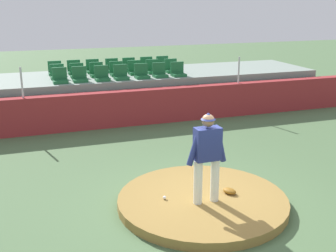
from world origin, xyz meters
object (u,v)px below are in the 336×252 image
Objects in this scene: stadium_chair_12 at (153,69)px; stadium_chair_3 at (121,75)px; stadium_chair_6 at (178,72)px; stadium_chair_16 at (93,69)px; stadium_chair_13 at (171,68)px; stadium_chair_10 at (117,71)px; stadium_chair_5 at (160,73)px; stadium_chair_15 at (74,70)px; fielding_glove at (230,191)px; stadium_chair_9 at (97,72)px; stadium_chair_2 at (102,76)px; stadium_chair_7 at (58,74)px; stadium_chair_11 at (135,70)px; stadium_chair_20 at (163,65)px; stadium_chair_1 at (80,77)px; stadium_chair_8 at (77,73)px; stadium_chair_17 at (112,68)px; stadium_chair_18 at (129,67)px; stadium_chair_19 at (147,66)px; stadium_chair_14 at (55,71)px; stadium_chair_4 at (142,74)px; stadium_chair_0 at (60,78)px; pitcher at (207,151)px; baseball at (165,198)px.

stadium_chair_3 is at bearing 31.59° from stadium_chair_12.
stadium_chair_16 is (-2.78, 1.72, 0.00)m from stadium_chair_6.
stadium_chair_10 is at bearing 0.50° from stadium_chair_13.
stadium_chair_15 is (-2.80, 1.69, 0.00)m from stadium_chair_5.
fielding_glove is 0.60× the size of stadium_chair_9.
stadium_chair_2 is at bearing 49.82° from stadium_chair_10.
stadium_chair_7 is 2.79m from stadium_chair_11.
stadium_chair_11 and stadium_chair_20 have the same top height.
stadium_chair_8 is (0.02, 0.81, 0.00)m from stadium_chair_1.
stadium_chair_16 is at bearing -1.49° from stadium_chair_17.
stadium_chair_2 is 1.07m from stadium_chair_10.
stadium_chair_17 is (-0.68, 0.82, 0.00)m from stadium_chair_11.
stadium_chair_3 is 1.00× the size of stadium_chair_18.
stadium_chair_8 and stadium_chair_19 have the same top height.
stadium_chair_14 is at bearing -22.12° from stadium_chair_6.
stadium_chair_6 is 3.58m from stadium_chair_8.
fielding_glove is 0.60× the size of stadium_chair_20.
stadium_chair_14 is (-2.82, 1.68, 0.00)m from stadium_chair_4.
stadium_chair_11 is at bearing -179.31° from stadium_chair_8.
stadium_chair_12 is (-0.68, 0.89, 0.00)m from stadium_chair_6.
stadium_chair_19 is (3.49, 1.68, 0.00)m from stadium_chair_0.
stadium_chair_1 and stadium_chair_4 have the same top height.
stadium_chair_10 and stadium_chair_12 have the same top height.
stadium_chair_3 is 1.68m from stadium_chair_17.
pitcher is 1.32m from baseball.
stadium_chair_2 is at bearing 94.29° from pitcher.
stadium_chair_20 is (2.78, 0.02, 0.00)m from stadium_chair_16.
stadium_chair_11 is at bearing 79.37° from baseball.
stadium_chair_1 is 1.00× the size of stadium_chair_6.
stadium_chair_8 is 1.00× the size of stadium_chair_10.
stadium_chair_15 is at bearing -127.96° from stadium_chair_7.
stadium_chair_4 is 1.00× the size of stadium_chair_6.
stadium_chair_10 is 2.25m from stadium_chair_20.
stadium_chair_19 is at bearing -149.60° from stadium_chair_1.
stadium_chair_0 is 1.00× the size of stadium_chair_16.
stadium_chair_6 is 1.00× the size of stadium_chair_7.
stadium_chair_5 is at bearing 78.29° from pitcher.
stadium_chair_11 is at bearing -163.10° from stadium_chair_0.
stadium_chair_18 is at bearing -50.89° from stadium_chair_6.
stadium_chair_6 is at bearing 147.29° from stadium_chair_11.
stadium_chair_4 reaches higher than baseball.
stadium_chair_0 and stadium_chair_20 have the same top height.
stadium_chair_8 is at bearing 0.16° from stadium_chair_9.
stadium_chair_6 is (2.84, 6.96, 1.32)m from baseball.
stadium_chair_10 is at bearing -22.54° from fielding_glove.
stadium_chair_10 is (2.10, -0.01, 0.00)m from stadium_chair_7.
stadium_chair_11 is 1.00× the size of stadium_chair_13.
fielding_glove is (1.36, -0.18, 0.02)m from baseball.
stadium_chair_4 is (2.15, -0.03, 0.00)m from stadium_chair_1.
stadium_chair_4 is (0.13, 7.17, 1.30)m from fielding_glove.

